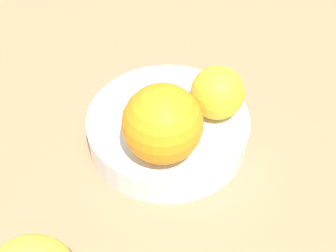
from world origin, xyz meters
The scene contains 4 objects.
ground_plane centered at (0.00, 0.00, -1.00)cm, with size 110.00×110.00×2.00cm, color #997551.
fruit_bowl centered at (0.00, 0.00, 1.75)cm, with size 19.04×19.04×3.70cm.
orange_in_bowl_0 centered at (3.91, -3.22, 7.92)cm, with size 8.43×8.43×8.43cm, color orange.
orange_in_bowl_1 centered at (2.31, 5.13, 6.77)cm, with size 6.14×6.14×6.14cm, color yellow.
Camera 1 is at (31.22, -20.35, 42.07)cm, focal length 49.35 mm.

